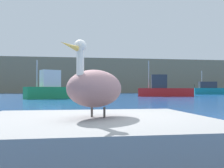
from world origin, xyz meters
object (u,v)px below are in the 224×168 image
Objects in this scene: fishing_boat_teal at (213,90)px; fishing_boat_green at (53,89)px; pelican at (96,88)px; fishing_boat_red at (163,89)px.

fishing_boat_teal reaches higher than fishing_boat_green.
fishing_boat_red is (11.33, 28.50, -0.02)m from pelican.
fishing_boat_red is at bearing 177.35° from fishing_boat_green.
fishing_boat_teal is 17.78m from fishing_boat_red.
fishing_boat_red reaches higher than fishing_boat_teal.
fishing_boat_teal is at bearing -177.36° from pelican.
fishing_boat_green is 0.78× the size of fishing_boat_red.
pelican is 0.23× the size of fishing_boat_green.
fishing_boat_teal is 1.37× the size of fishing_boat_green.
fishing_boat_teal is 1.07× the size of fishing_boat_red.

